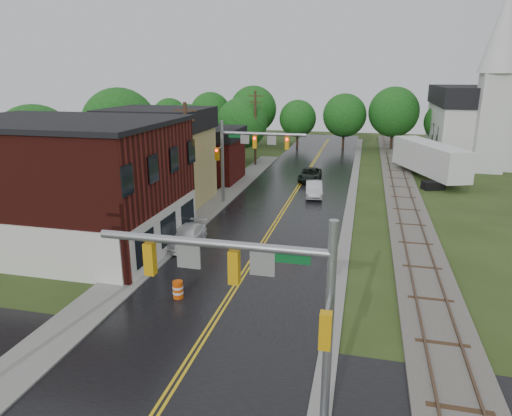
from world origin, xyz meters
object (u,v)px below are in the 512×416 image
at_px(traffic_signal_far, 246,148).
at_px(utility_pole_b, 187,160).
at_px(suv_dark, 310,175).
at_px(pickup_white, 187,236).
at_px(church, 478,115).
at_px(construction_barrel, 178,290).
at_px(brick_building, 65,184).
at_px(semi_trailer, 429,158).
at_px(tree_left_e, 243,124).
at_px(traffic_signal_near, 259,286).
at_px(tree_left_c, 188,131).
at_px(utility_pole_c, 255,127).
at_px(tree_left_a, 37,148).
at_px(tree_left_b, 121,128).
at_px(sedan_silver, 314,189).

xyz_separation_m(traffic_signal_far, utility_pole_b, (-3.33, -5.00, -0.25)).
height_order(suv_dark, pickup_white, suv_dark).
xyz_separation_m(church, traffic_signal_far, (-23.47, -26.74, -0.86)).
height_order(pickup_white, construction_barrel, pickup_white).
distance_m(brick_building, traffic_signal_far, 15.03).
height_order(pickup_white, semi_trailer, semi_trailer).
xyz_separation_m(tree_left_e, pickup_white, (4.05, -29.33, -4.18)).
bearing_deg(traffic_signal_far, brick_building, -126.92).
relative_size(suv_dark, pickup_white, 1.09).
bearing_deg(pickup_white, church, 53.52).
height_order(traffic_signal_near, tree_left_c, tree_left_c).
xyz_separation_m(church, suv_dark, (-19.20, -16.39, -5.18)).
bearing_deg(suv_dark, brick_building, -121.58).
height_order(tree_left_e, suv_dark, tree_left_e).
relative_size(traffic_signal_near, utility_pole_c, 0.82).
bearing_deg(tree_left_a, tree_left_b, 78.69).
distance_m(utility_pole_b, suv_dark, 17.60).
height_order(brick_building, construction_barrel, brick_building).
relative_size(church, tree_left_c, 2.61).
bearing_deg(tree_left_b, sedan_silver, -2.38).
height_order(traffic_signal_far, tree_left_e, tree_left_e).
distance_m(traffic_signal_near, utility_pole_c, 43.24).
distance_m(brick_building, sedan_silver, 21.87).
height_order(tree_left_c, semi_trailer, tree_left_c).
relative_size(traffic_signal_far, utility_pole_c, 0.82).
bearing_deg(traffic_signal_near, tree_left_c, 114.56).
xyz_separation_m(church, utility_pole_c, (-26.80, -9.74, -1.11)).
bearing_deg(utility_pole_b, traffic_signal_near, -62.81).
bearing_deg(traffic_signal_near, suv_dark, 94.32).
bearing_deg(tree_left_e, semi_trailer, -12.57).
xyz_separation_m(tree_left_e, construction_barrel, (6.35, -36.41, -4.35)).
distance_m(suv_dark, pickup_white, 21.52).
distance_m(traffic_signal_far, utility_pole_b, 6.01).
distance_m(church, utility_pole_c, 28.54).
relative_size(utility_pole_c, tree_left_a, 1.04).
bearing_deg(semi_trailer, construction_barrel, -116.26).
distance_m(brick_building, church, 50.58).
height_order(utility_pole_c, suv_dark, utility_pole_c).
distance_m(church, sedan_silver, 29.44).
relative_size(semi_trailer, construction_barrel, 13.42).
distance_m(traffic_signal_near, traffic_signal_far, 25.94).
height_order(traffic_signal_near, tree_left_b, tree_left_b).
xyz_separation_m(traffic_signal_far, tree_left_e, (-5.38, 18.90, -0.16)).
height_order(traffic_signal_near, utility_pole_b, utility_pole_b).
bearing_deg(traffic_signal_far, tree_left_b, 161.19).
relative_size(utility_pole_c, construction_barrel, 9.69).
bearing_deg(tree_left_a, traffic_signal_near, -40.47).
relative_size(church, suv_dark, 4.22).
height_order(tree_left_b, tree_left_c, tree_left_b).
bearing_deg(suv_dark, sedan_silver, -80.64).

